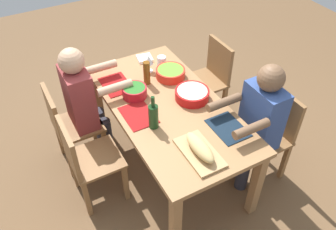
{
  "coord_description": "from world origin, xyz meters",
  "views": [
    {
      "loc": [
        -1.95,
        1.07,
        2.62
      ],
      "look_at": [
        0.0,
        0.0,
        0.63
      ],
      "focal_mm": 37.75,
      "sensor_mm": 36.0,
      "label": 1
    }
  ],
  "objects": [
    {
      "name": "placemat_near_left",
      "position": [
        -0.46,
        -0.27,
        0.74
      ],
      "size": [
        0.32,
        0.23,
        0.01
      ],
      "primitive_type": "cube",
      "color": "#142333",
      "rests_on": "dining_table"
    },
    {
      "name": "napkin_stack",
      "position": [
        0.71,
        -0.13,
        0.75
      ],
      "size": [
        0.16,
        0.16,
        0.02
      ],
      "primitive_type": "cube",
      "rotation": [
        0.0,
        0.0,
        -0.16
      ],
      "color": "white",
      "rests_on": "dining_table"
    },
    {
      "name": "serving_bowl_pasta",
      "position": [
        -0.02,
        -0.22,
        0.79
      ],
      "size": [
        0.29,
        0.29,
        0.08
      ],
      "color": "red",
      "rests_on": "dining_table"
    },
    {
      "name": "diner_near_left",
      "position": [
        -0.46,
        -0.57,
        0.7
      ],
      "size": [
        0.41,
        0.53,
        1.2
      ],
      "color": "#2D2D38",
      "rests_on": "ground_plane"
    },
    {
      "name": "ground_plane",
      "position": [
        0.0,
        0.0,
        0.0
      ],
      "size": [
        8.0,
        8.0,
        0.0
      ],
      "primitive_type": "plane",
      "color": "brown"
    },
    {
      "name": "diner_far_right",
      "position": [
        0.46,
        0.57,
        0.7
      ],
      "size": [
        0.41,
        0.53,
        1.2
      ],
      "color": "#2D2D38",
      "rests_on": "ground_plane"
    },
    {
      "name": "beer_bottle",
      "position": [
        0.35,
        0.02,
        0.85
      ],
      "size": [
        0.06,
        0.06,
        0.22
      ],
      "primitive_type": "cylinder",
      "color": "brown",
      "rests_on": "dining_table"
    },
    {
      "name": "chair_far_center",
      "position": [
        0.0,
        0.75,
        0.48
      ],
      "size": [
        0.4,
        0.4,
        0.85
      ],
      "color": "olive",
      "rests_on": "ground_plane"
    },
    {
      "name": "placemat_far_right",
      "position": [
        0.46,
        0.27,
        0.74
      ],
      "size": [
        0.32,
        0.23,
        0.01
      ],
      "primitive_type": "cube",
      "color": "maroon",
      "rests_on": "dining_table"
    },
    {
      "name": "chair_far_right",
      "position": [
        0.46,
        0.75,
        0.48
      ],
      "size": [
        0.4,
        0.4,
        0.85
      ],
      "color": "olive",
      "rests_on": "ground_plane"
    },
    {
      "name": "dining_table",
      "position": [
        0.0,
        0.0,
        0.65
      ],
      "size": [
        1.69,
        0.86,
        0.74
      ],
      "color": "#9E7044",
      "rests_on": "ground_plane"
    },
    {
      "name": "placemat_far_center",
      "position": [
        0.0,
        0.27,
        0.74
      ],
      "size": [
        0.32,
        0.23,
        0.01
      ],
      "primitive_type": "cube",
      "color": "maroon",
      "rests_on": "dining_table"
    },
    {
      "name": "wine_bottle",
      "position": [
        -0.17,
        0.22,
        0.85
      ],
      "size": [
        0.08,
        0.08,
        0.29
      ],
      "color": "#193819",
      "rests_on": "dining_table"
    },
    {
      "name": "serving_bowl_salad",
      "position": [
        0.34,
        -0.21,
        0.79
      ],
      "size": [
        0.26,
        0.26,
        0.08
      ],
      "color": "red",
      "rests_on": "dining_table"
    },
    {
      "name": "serving_bowl_greens",
      "position": [
        0.24,
        0.19,
        0.79
      ],
      "size": [
        0.21,
        0.21,
        0.09
      ],
      "color": "#B21923",
      "rests_on": "dining_table"
    },
    {
      "name": "cup_near_right",
      "position": [
        0.55,
        -0.23,
        0.79
      ],
      "size": [
        0.08,
        0.08,
        0.09
      ],
      "primitive_type": "cylinder",
      "color": "white",
      "rests_on": "dining_table"
    },
    {
      "name": "chair_near_right",
      "position": [
        0.46,
        -0.75,
        0.48
      ],
      "size": [
        0.4,
        0.4,
        0.85
      ],
      "color": "olive",
      "rests_on": "ground_plane"
    },
    {
      "name": "wine_glass",
      "position": [
        0.51,
        -0.08,
        0.86
      ],
      "size": [
        0.08,
        0.08,
        0.17
      ],
      "color": "silver",
      "rests_on": "dining_table"
    },
    {
      "name": "bread_loaf",
      "position": [
        -0.58,
        0.06,
        0.81
      ],
      "size": [
        0.32,
        0.11,
        0.09
      ],
      "primitive_type": "ellipsoid",
      "rotation": [
        0.0,
        0.0,
        -0.01
      ],
      "color": "tan",
      "rests_on": "cutting_board"
    },
    {
      "name": "cutting_board",
      "position": [
        -0.58,
        0.06,
        0.75
      ],
      "size": [
        0.4,
        0.22,
        0.02
      ],
      "primitive_type": "cube",
      "rotation": [
        0.0,
        0.0,
        -0.01
      ],
      "color": "tan",
      "rests_on": "dining_table"
    },
    {
      "name": "chair_near_left",
      "position": [
        -0.46,
        -0.75,
        0.48
      ],
      "size": [
        0.4,
        0.4,
        0.85
      ],
      "color": "olive",
      "rests_on": "ground_plane"
    }
  ]
}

